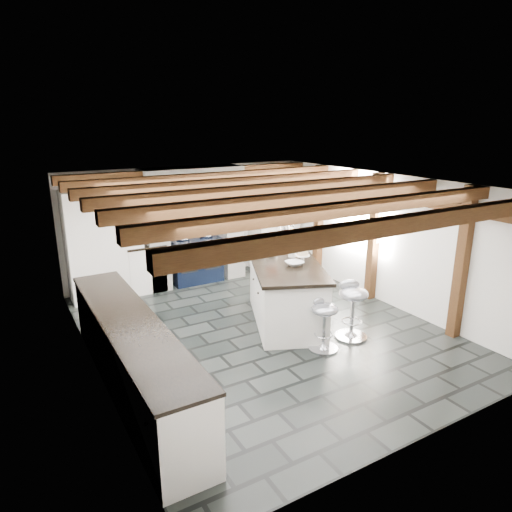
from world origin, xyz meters
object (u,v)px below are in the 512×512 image
range_cooker (195,259)px  bar_stool_far (324,317)px  bar_stool_near (353,303)px  kitchen_island (286,292)px

range_cooker → bar_stool_far: 3.65m
range_cooker → bar_stool_near: 3.69m
bar_stool_near → bar_stool_far: (-0.60, -0.08, -0.07)m
range_cooker → bar_stool_near: (1.03, -3.54, 0.09)m
bar_stool_near → kitchen_island: bearing=143.6°
range_cooker → bar_stool_near: bearing=-73.8°
kitchen_island → range_cooker: bearing=124.3°
kitchen_island → bar_stool_far: kitchen_island is taller
range_cooker → bar_stool_far: size_ratio=1.26×
kitchen_island → bar_stool_near: 1.12m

